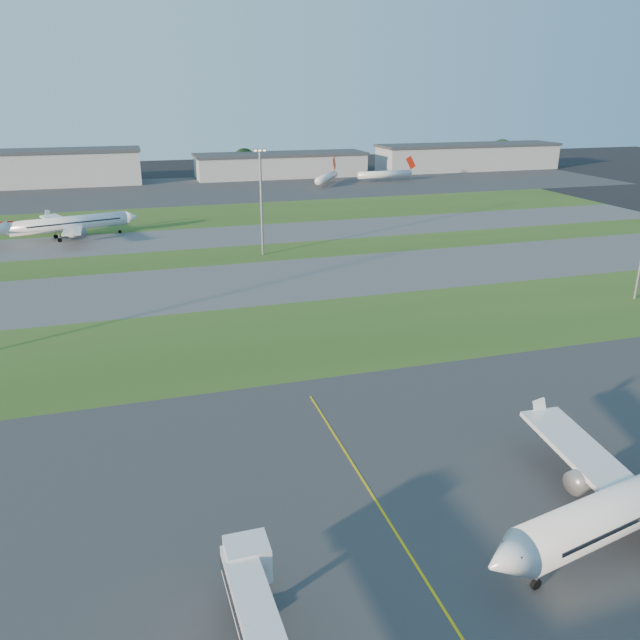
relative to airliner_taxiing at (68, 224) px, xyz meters
name	(u,v)px	position (x,y,z in m)	size (l,w,h in m)	color
ground	(350,554)	(32.63, -141.16, -4.21)	(700.00, 700.00, 0.00)	black
apron_near	(350,554)	(32.63, -141.16, -4.20)	(300.00, 70.00, 0.01)	#333335
grass_strip_a	(244,342)	(32.63, -89.16, -4.20)	(300.00, 34.00, 0.01)	#32521B
taxiway_a	(216,285)	(32.63, -56.16, -4.20)	(300.00, 32.00, 0.01)	#515154
grass_strip_b	(202,257)	(32.63, -31.16, -4.20)	(300.00, 18.00, 0.01)	#32521B
taxiway_b	(193,238)	(32.63, -9.16, -4.20)	(300.00, 26.00, 0.01)	#515154
grass_strip_c	(182,217)	(32.63, 23.84, -4.20)	(300.00, 40.00, 0.01)	#32521B
apron_far	(169,191)	(32.63, 83.84, -4.20)	(400.00, 80.00, 0.01)	#333335
yellow_line	(402,543)	(37.63, -141.16, -4.21)	(0.25, 60.00, 0.02)	gold
airliner_taxiing	(68,224)	(0.00, 0.00, 0.00)	(37.52, 31.52, 11.99)	white
mini_jet_near	(327,177)	(100.30, 81.44, -0.93)	(17.07, 24.91, 9.48)	white
mini_jet_far	(385,174)	(128.79, 83.85, -0.93)	(28.64, 4.36, 9.48)	white
light_mast_centre	(261,195)	(47.63, -33.16, 10.60)	(3.20, 0.70, 25.80)	gray
hangar_west	(56,167)	(-12.37, 113.84, 3.43)	(71.40, 23.00, 15.20)	#989CA0
hangar_east	(281,165)	(87.63, 113.84, 1.43)	(81.60, 23.00, 11.20)	#989CA0
hangar_far_east	(468,157)	(187.63, 113.84, 2.43)	(96.90, 23.00, 13.20)	#989CA0
tree_mid_west	(117,167)	(12.63, 124.84, 1.63)	(9.90, 9.90, 10.80)	black
tree_mid_east	(245,160)	(72.63, 127.84, 2.60)	(11.55, 11.55, 12.60)	black
tree_east	(388,158)	(147.63, 125.84, 1.95)	(10.45, 10.45, 11.40)	black
tree_far_east	(502,151)	(217.63, 129.84, 3.25)	(12.65, 12.65, 13.80)	black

